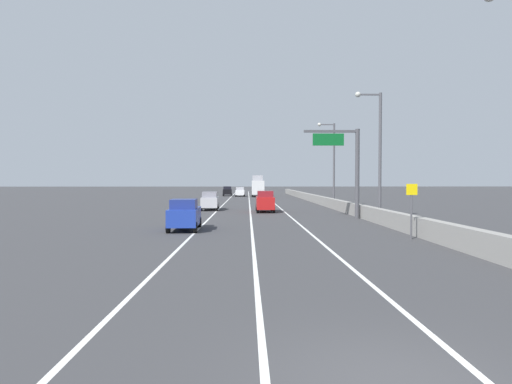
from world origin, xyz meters
TOP-DOWN VIEW (x-y plane):
  - ground_plane at (0.00, 64.00)m, footprint 320.00×320.00m
  - lane_stripe_left at (-5.50, 55.00)m, footprint 0.16×130.00m
  - lane_stripe_center at (-2.00, 55.00)m, footprint 0.16×130.00m
  - lane_stripe_right at (1.50, 55.00)m, footprint 0.16×130.00m
  - jersey_barrier_right at (7.53, 40.00)m, footprint 0.60×120.00m
  - overhead_sign_gantry at (6.18, 28.93)m, footprint 4.68×0.36m
  - speed_advisory_sign at (6.63, 16.35)m, footprint 0.60×0.11m
  - lamp_post_right_second at (8.03, 27.18)m, footprint 2.14×0.44m
  - lamp_post_right_third at (8.02, 45.19)m, footprint 2.14×0.44m
  - car_silver_0 at (-6.35, 39.64)m, footprint 1.93×4.69m
  - car_red_1 at (-0.50, 36.47)m, footprint 1.83×4.25m
  - car_black_2 at (-6.48, 82.19)m, footprint 1.94×4.18m
  - car_blue_3 at (-6.32, 20.79)m, footprint 1.98×4.20m
  - car_white_4 at (-3.75, 78.73)m, footprint 1.88×4.16m
  - box_truck at (-0.22, 79.23)m, footprint 2.54×9.89m

SIDE VIEW (x-z plane):
  - ground_plane at x=0.00m, z-range 0.00..0.00m
  - lane_stripe_left at x=-5.50m, z-range 0.00..0.00m
  - lane_stripe_center at x=-2.00m, z-range 0.00..0.00m
  - lane_stripe_right at x=1.50m, z-range 0.00..0.00m
  - jersey_barrier_right at x=7.53m, z-range 0.00..1.10m
  - car_white_4 at x=-3.75m, z-range 0.00..1.89m
  - car_silver_0 at x=-6.35m, z-range 0.00..1.98m
  - car_black_2 at x=-6.48m, z-range -0.01..1.98m
  - car_blue_3 at x=-6.32m, z-range -0.01..2.00m
  - car_red_1 at x=-0.50m, z-range -0.01..2.14m
  - speed_advisory_sign at x=6.63m, z-range 0.26..3.26m
  - box_truck at x=-0.22m, z-range -0.18..4.10m
  - overhead_sign_gantry at x=6.18m, z-range 0.98..8.48m
  - lamp_post_right_second at x=8.03m, z-range 0.75..10.97m
  - lamp_post_right_third at x=8.02m, z-range 0.75..10.97m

